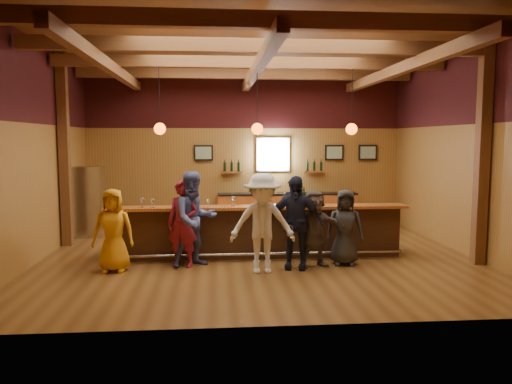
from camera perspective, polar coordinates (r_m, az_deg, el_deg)
room at (r=10.51m, az=0.11°, el=10.01°), size 9.04×9.00×4.52m
bar_counter at (r=10.76m, az=0.16°, el=-4.47°), size 6.30×1.07×1.11m
back_bar_cabinet at (r=14.41m, az=3.62°, el=-1.99°), size 4.00×0.52×0.95m
window at (r=14.44m, az=1.95°, el=4.31°), size 0.95×0.09×0.95m
framed_pictures at (r=14.56m, az=5.36°, el=4.50°), size 5.35×0.05×0.45m
wine_shelves at (r=14.40m, az=1.98°, el=2.60°), size 3.00×0.18×0.30m
pendant_lights at (r=10.43m, az=0.14°, el=7.26°), size 4.24×0.24×1.37m
stainless_fridge at (r=13.47m, az=-18.52°, el=-1.03°), size 0.70×0.70×1.80m
customer_orange at (r=9.75m, az=-16.01°, el=-4.23°), size 0.77×0.50×1.57m
customer_redvest at (r=9.84m, az=-8.39°, el=-3.60°), size 0.72×0.59×1.70m
customer_denim at (r=9.82m, az=-7.02°, el=-3.10°), size 1.12×1.02×1.87m
customer_white at (r=9.27m, az=0.74°, el=-3.60°), size 1.23×0.73×1.87m
customer_navy at (r=9.59m, az=4.48°, el=-3.49°), size 1.13×0.68×1.80m
customer_brown at (r=9.81m, az=6.65°, el=-4.14°), size 1.47×0.74×1.52m
customer_dark at (r=10.05m, az=10.11°, el=-4.00°), size 0.80×0.59×1.50m
bartender at (r=11.58m, az=4.28°, el=-2.32°), size 0.66×0.52×1.61m
ice_bucket at (r=10.46m, az=1.21°, el=-0.89°), size 0.21×0.21×0.23m
bottle_a at (r=10.52m, az=4.18°, el=-0.77°), size 0.07×0.07×0.34m
bottle_b at (r=10.50m, az=5.50°, el=-0.71°), size 0.08×0.08×0.37m
glass_a at (r=10.38m, az=-12.86°, el=-0.95°), size 0.09×0.09×0.20m
glass_b at (r=10.29m, az=-11.72°, el=-1.03°), size 0.08×0.08×0.19m
glass_c at (r=10.35m, az=-7.35°, el=-0.98°), size 0.07×0.07×0.17m
glass_d at (r=10.21m, az=-5.50°, el=-1.07°), size 0.07×0.07×0.16m
glass_e at (r=10.35m, az=-2.59°, el=-0.80°), size 0.09×0.09×0.20m
glass_f at (r=10.39m, az=5.34°, el=-0.84°), size 0.08×0.08×0.19m
glass_g at (r=10.57m, az=6.96°, el=-0.79°), size 0.08×0.08×0.18m
glass_h at (r=10.70m, az=9.87°, el=-0.81°), size 0.07×0.07×0.16m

